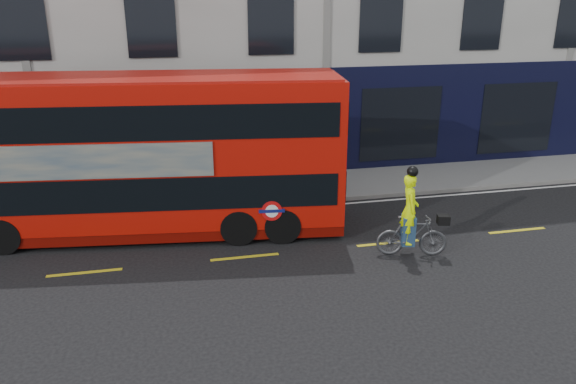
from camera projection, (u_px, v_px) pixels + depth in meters
name	position (u px, v px, depth m)	size (l,w,h in m)	color
ground	(411.00, 268.00, 14.14)	(120.00, 120.00, 0.00)	black
pavement	(335.00, 184.00, 20.09)	(60.00, 3.00, 0.12)	slate
kerb	(348.00, 198.00, 18.71)	(60.00, 0.12, 0.13)	slate
road_edge_line	(351.00, 203.00, 18.46)	(58.00, 0.10, 0.01)	silver
lane_dashes	(388.00, 243.00, 15.51)	(58.00, 0.12, 0.01)	gold
bus	(144.00, 155.00, 15.54)	(11.29, 3.87, 4.47)	#BB1007
cyclist	(411.00, 226.00, 14.53)	(1.92, 0.95, 2.46)	#48494D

